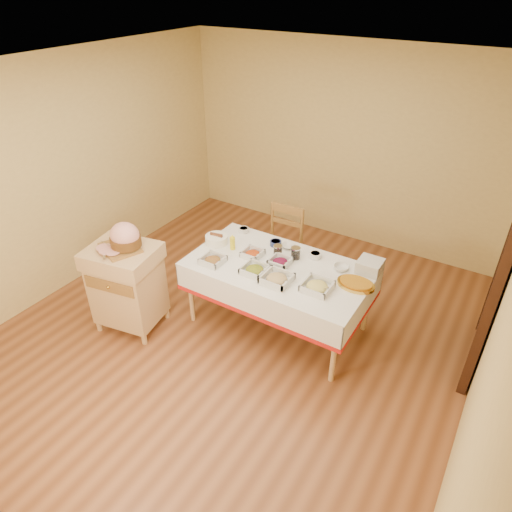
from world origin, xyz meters
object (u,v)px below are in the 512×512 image
at_px(dining_table, 278,279).
at_px(plate_stack, 370,266).
at_px(brass_platter, 356,284).
at_px(bread_basket, 217,239).
at_px(ham_on_board, 124,238).
at_px(preserve_jar_right, 296,253).
at_px(dining_chair, 281,247).
at_px(preserve_jar_left, 278,251).
at_px(butcher_cart, 127,283).
at_px(mustard_bottle, 232,243).

bearing_deg(dining_table, plate_stack, 25.85).
bearing_deg(brass_platter, bread_basket, -178.14).
distance_m(ham_on_board, plate_stack, 2.40).
xyz_separation_m(preserve_jar_right, bread_basket, (-0.87, -0.18, -0.01)).
distance_m(dining_chair, bread_basket, 0.84).
distance_m(dining_chair, preserve_jar_left, 0.65).
bearing_deg(bread_basket, plate_stack, 12.25).
relative_size(dining_chair, brass_platter, 2.73).
relative_size(preserve_jar_right, plate_stack, 0.55).
bearing_deg(dining_table, brass_platter, 6.77).
bearing_deg(bread_basket, preserve_jar_left, 10.52).
xyz_separation_m(butcher_cart, dining_chair, (0.98, 1.49, -0.03)).
bearing_deg(dining_chair, bread_basket, -124.09).
bearing_deg(mustard_bottle, preserve_jar_left, 16.73).
relative_size(butcher_cart, dining_chair, 0.96).
xyz_separation_m(dining_table, ham_on_board, (-1.29, -0.77, 0.47)).
bearing_deg(bread_basket, butcher_cart, -122.42).
relative_size(bread_basket, brass_platter, 0.67).
height_order(ham_on_board, brass_platter, ham_on_board).
height_order(dining_chair, preserve_jar_right, dining_chair).
height_order(ham_on_board, preserve_jar_right, ham_on_board).
bearing_deg(preserve_jar_right, butcher_cart, -143.90).
distance_m(plate_stack, brass_platter, 0.30).
bearing_deg(ham_on_board, mustard_bottle, 48.29).
distance_m(dining_table, bread_basket, 0.82).
relative_size(dining_table, bread_basket, 7.50).
bearing_deg(bread_basket, brass_platter, 1.86).
distance_m(ham_on_board, mustard_bottle, 1.10).
relative_size(dining_table, preserve_jar_right, 14.46).
xyz_separation_m(mustard_bottle, brass_platter, (1.35, 0.06, -0.06)).
bearing_deg(mustard_bottle, butcher_cart, -132.20).
bearing_deg(dining_table, dining_chair, 117.28).
bearing_deg(plate_stack, mustard_bottle, -165.36).
height_order(butcher_cart, dining_chair, dining_chair).
xyz_separation_m(dining_table, bread_basket, (-0.79, 0.04, 0.21)).
relative_size(preserve_jar_left, mustard_bottle, 0.67).
bearing_deg(mustard_bottle, plate_stack, 14.64).
bearing_deg(preserve_jar_left, brass_platter, -4.95).
relative_size(mustard_bottle, bread_basket, 0.72).
xyz_separation_m(preserve_jar_right, mustard_bottle, (-0.65, -0.19, 0.02)).
height_order(mustard_bottle, bread_basket, mustard_bottle).
bearing_deg(plate_stack, bread_basket, -167.75).
bearing_deg(dining_table, ham_on_board, -149.08).
xyz_separation_m(butcher_cart, ham_on_board, (0.04, 0.03, 0.53)).
height_order(preserve_jar_left, plate_stack, plate_stack).
bearing_deg(plate_stack, ham_on_board, -150.97).
distance_m(dining_table, dining_chair, 0.78).
height_order(preserve_jar_left, brass_platter, preserve_jar_left).
height_order(dining_table, preserve_jar_left, preserve_jar_left).
height_order(dining_chair, brass_platter, dining_chair).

